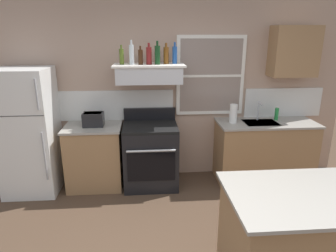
% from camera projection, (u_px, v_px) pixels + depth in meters
% --- Properties ---
extents(back_wall, '(5.40, 0.11, 2.70)m').
position_uv_depth(back_wall, '(168.00, 89.00, 4.44)').
color(back_wall, tan).
rests_on(back_wall, ground_plane).
extents(refrigerator, '(0.70, 0.72, 1.72)m').
position_uv_depth(refrigerator, '(29.00, 132.00, 4.08)').
color(refrigerator, white).
rests_on(refrigerator, ground_plane).
extents(counter_left_of_stove, '(0.79, 0.63, 0.91)m').
position_uv_depth(counter_left_of_stove, '(95.00, 156.00, 4.32)').
color(counter_left_of_stove, '#9E754C').
rests_on(counter_left_of_stove, ground_plane).
extents(toaster, '(0.30, 0.20, 0.19)m').
position_uv_depth(toaster, '(93.00, 119.00, 4.15)').
color(toaster, black).
rests_on(toaster, counter_left_of_stove).
extents(stove_range, '(0.76, 0.69, 1.09)m').
position_uv_depth(stove_range, '(151.00, 155.00, 4.34)').
color(stove_range, black).
rests_on(stove_range, ground_plane).
extents(range_hood_shelf, '(0.96, 0.52, 0.24)m').
position_uv_depth(range_hood_shelf, '(149.00, 73.00, 4.09)').
color(range_hood_shelf, silver).
extents(bottle_olive_oil_square, '(0.06, 0.06, 0.25)m').
position_uv_depth(bottle_olive_oil_square, '(122.00, 56.00, 3.99)').
color(bottle_olive_oil_square, '#4C601E').
rests_on(bottle_olive_oil_square, range_hood_shelf).
extents(bottle_clear_tall, '(0.06, 0.06, 0.32)m').
position_uv_depth(bottle_clear_tall, '(132.00, 54.00, 3.99)').
color(bottle_clear_tall, silver).
rests_on(bottle_clear_tall, range_hood_shelf).
extents(bottle_brown_stout, '(0.06, 0.06, 0.24)m').
position_uv_depth(bottle_brown_stout, '(140.00, 57.00, 3.97)').
color(bottle_brown_stout, '#381E0F').
rests_on(bottle_brown_stout, range_hood_shelf).
extents(bottle_red_label_wine, '(0.07, 0.07, 0.28)m').
position_uv_depth(bottle_red_label_wine, '(149.00, 55.00, 3.99)').
color(bottle_red_label_wine, maroon).
rests_on(bottle_red_label_wine, range_hood_shelf).
extents(bottle_dark_green_wine, '(0.07, 0.07, 0.31)m').
position_uv_depth(bottle_dark_green_wine, '(157.00, 55.00, 3.98)').
color(bottle_dark_green_wine, '#143819').
rests_on(bottle_dark_green_wine, range_hood_shelf).
extents(bottle_amber_wine, '(0.07, 0.07, 0.28)m').
position_uv_depth(bottle_amber_wine, '(166.00, 55.00, 4.06)').
color(bottle_amber_wine, brown).
rests_on(bottle_amber_wine, range_hood_shelf).
extents(bottle_blue_liqueur, '(0.07, 0.07, 0.29)m').
position_uv_depth(bottle_blue_liqueur, '(175.00, 55.00, 4.09)').
color(bottle_blue_liqueur, '#1E478C').
rests_on(bottle_blue_liqueur, range_hood_shelf).
extents(counter_right_with_sink, '(1.43, 0.63, 0.91)m').
position_uv_depth(counter_right_with_sink, '(264.00, 151.00, 4.50)').
color(counter_right_with_sink, '#9E754C').
rests_on(counter_right_with_sink, ground_plane).
extents(sink_faucet, '(0.03, 0.17, 0.28)m').
position_uv_depth(sink_faucet, '(259.00, 109.00, 4.40)').
color(sink_faucet, silver).
rests_on(sink_faucet, counter_right_with_sink).
extents(paper_towel_roll, '(0.11, 0.11, 0.27)m').
position_uv_depth(paper_towel_roll, '(233.00, 114.00, 4.29)').
color(paper_towel_roll, white).
rests_on(paper_towel_roll, counter_right_with_sink).
extents(dish_soap_bottle, '(0.06, 0.06, 0.18)m').
position_uv_depth(dish_soap_bottle, '(277.00, 114.00, 4.45)').
color(dish_soap_bottle, '#268C3F').
rests_on(dish_soap_bottle, counter_right_with_sink).
extents(kitchen_island, '(1.40, 0.90, 0.91)m').
position_uv_depth(kitchen_island, '(306.00, 240.00, 2.56)').
color(kitchen_island, '#9E754C').
rests_on(kitchen_island, ground_plane).
extents(upper_cabinet_right, '(0.64, 0.32, 0.70)m').
position_uv_depth(upper_cabinet_right, '(294.00, 51.00, 4.24)').
color(upper_cabinet_right, '#9E754C').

